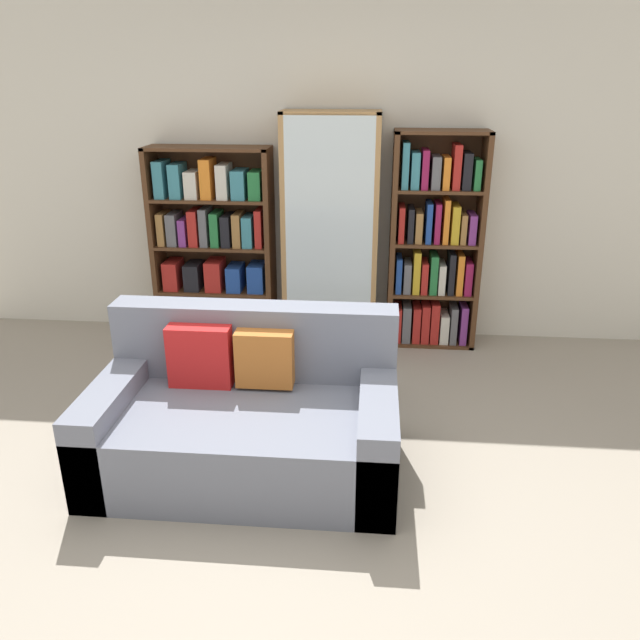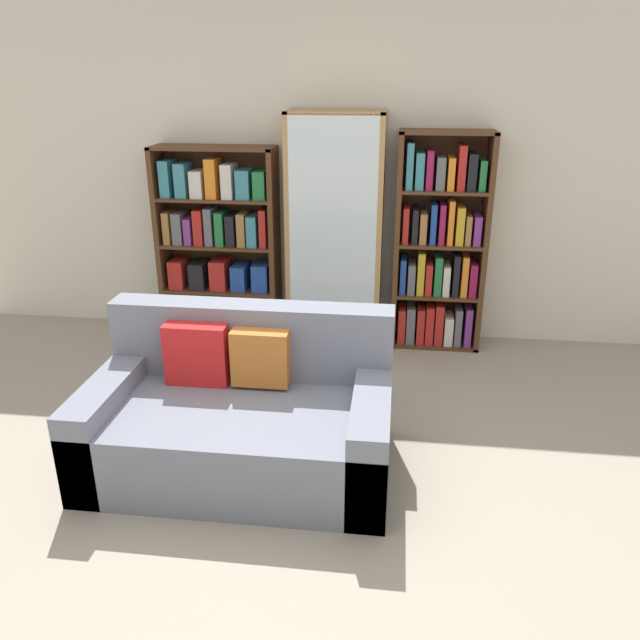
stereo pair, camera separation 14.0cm
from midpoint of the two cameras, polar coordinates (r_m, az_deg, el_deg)
name	(u,v)px [view 2 (the right image)]	position (r m, az deg, el deg)	size (l,w,h in m)	color
ground_plane	(269,520)	(3.28, -3.38, -17.83)	(16.00, 16.00, 0.00)	gray
wall_back	(328,172)	(5.10, 1.51, 13.41)	(6.18, 0.06, 2.70)	silver
couch	(241,418)	(3.55, -6.07, -8.87)	(1.65, 0.95, 0.85)	slate
bookshelf_left	(219,247)	(5.19, -8.48, 6.63)	(0.97, 0.32, 1.56)	#4C2D19
display_cabinet	(335,233)	(4.97, 2.19, 7.99)	(0.74, 0.36, 1.83)	#AD7F4C
bookshelf_right	(439,250)	(5.01, 11.62, 6.30)	(0.71, 0.32, 1.69)	#4C2D19
wine_bottle	(373,378)	(4.24, 5.85, -5.33)	(0.09, 0.09, 0.41)	black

